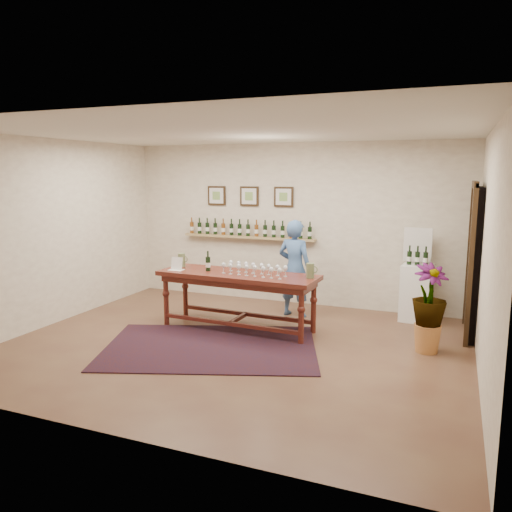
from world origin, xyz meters
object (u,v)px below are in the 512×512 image
at_px(tasting_table, 238,281).
at_px(display_pedestal, 416,293).
at_px(person, 295,268).
at_px(potted_plant, 429,308).

bearing_deg(tasting_table, display_pedestal, 32.93).
bearing_deg(tasting_table, person, 61.89).
xyz_separation_m(potted_plant, person, (-2.10, 0.96, 0.20)).
relative_size(tasting_table, potted_plant, 2.42).
distance_m(tasting_table, display_pedestal, 2.82).
distance_m(display_pedestal, person, 1.93).
height_order(tasting_table, potted_plant, potted_plant).
bearing_deg(display_pedestal, tasting_table, -149.48).
xyz_separation_m(display_pedestal, person, (-1.85, -0.46, 0.34)).
xyz_separation_m(tasting_table, person, (0.57, 0.97, 0.07)).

